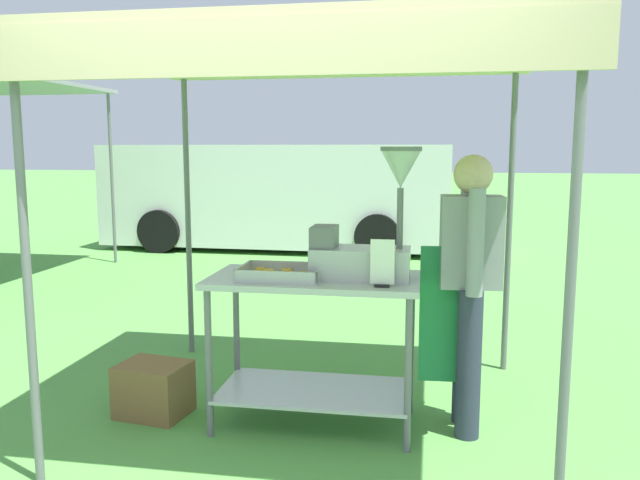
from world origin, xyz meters
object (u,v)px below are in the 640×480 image
at_px(stall_canopy, 317,62).
at_px(supply_crate, 154,389).
at_px(donut_tray, 281,275).
at_px(vendor, 469,279).
at_px(donut_cart, 314,321).
at_px(van_white, 279,194).
at_px(menu_sign, 382,267).
at_px(donut_fryer, 368,237).

distance_m(stall_canopy, supply_crate, 2.22).
relative_size(donut_tray, vendor, 0.29).
bearing_deg(donut_cart, van_white, 105.01).
relative_size(donut_tray, menu_sign, 1.83).
xyz_separation_m(donut_cart, donut_fryer, (0.31, -0.01, 0.51)).
relative_size(donut_cart, vendor, 0.76).
height_order(vendor, supply_crate, vendor).
height_order(menu_sign, vendor, vendor).
bearing_deg(van_white, donut_cart, -74.99).
relative_size(stall_canopy, donut_cart, 2.18).
distance_m(donut_cart, donut_fryer, 0.59).
xyz_separation_m(stall_canopy, menu_sign, (0.41, -0.31, -1.12)).
xyz_separation_m(menu_sign, van_white, (-2.23, 6.98, -0.13)).
bearing_deg(donut_fryer, donut_cart, 178.34).
distance_m(menu_sign, supply_crate, 1.66).
relative_size(donut_tray, van_white, 0.08).
bearing_deg(donut_cart, donut_tray, -158.22).
height_order(stall_canopy, supply_crate, stall_canopy).
height_order(menu_sign, supply_crate, menu_sign).
bearing_deg(vendor, donut_fryer, -171.23).
height_order(donut_cart, van_white, van_white).
bearing_deg(supply_crate, donut_fryer, 1.08).
xyz_separation_m(donut_tray, donut_fryer, (0.49, 0.06, 0.22)).
relative_size(donut_cart, menu_sign, 4.71).
xyz_separation_m(donut_tray, supply_crate, (-0.82, 0.04, -0.76)).
height_order(donut_cart, donut_fryer, donut_fryer).
distance_m(donut_tray, menu_sign, 0.62).
xyz_separation_m(donut_tray, van_white, (-1.63, 6.85, -0.04)).
xyz_separation_m(vendor, supply_crate, (-1.89, -0.11, -0.74)).
xyz_separation_m(menu_sign, supply_crate, (-1.42, 0.17, -0.85)).
height_order(stall_canopy, van_white, stall_canopy).
xyz_separation_m(donut_tray, vendor, (1.07, 0.15, -0.02)).
relative_size(menu_sign, supply_crate, 0.57).
bearing_deg(donut_cart, donut_fryer, -1.66).
distance_m(donut_cart, vendor, 0.92).
bearing_deg(donut_fryer, menu_sign, -63.32).
bearing_deg(donut_fryer, vendor, 8.77).
distance_m(stall_canopy, donut_tray, 1.23).
xyz_separation_m(donut_fryer, vendor, (0.57, 0.09, -0.24)).
relative_size(donut_cart, donut_tray, 2.58).
bearing_deg(menu_sign, vendor, 31.16).
height_order(donut_fryer, vendor, donut_fryer).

